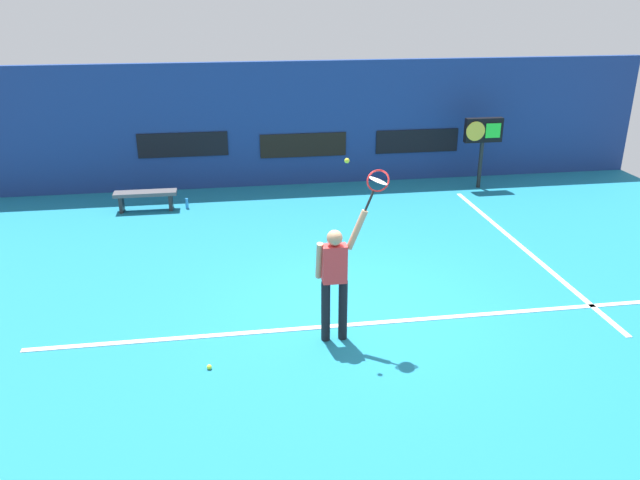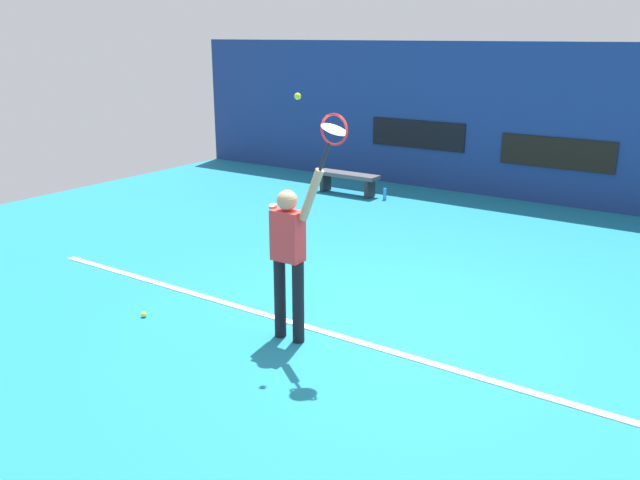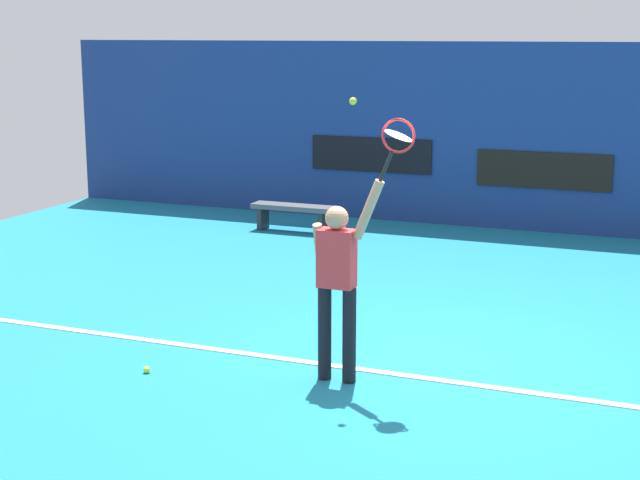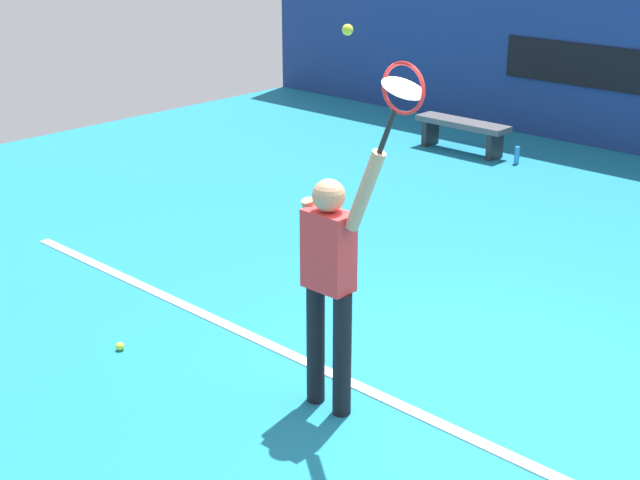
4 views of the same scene
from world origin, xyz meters
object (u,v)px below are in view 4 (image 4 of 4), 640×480
(tennis_racket, at_px, (401,94))
(water_bottle, at_px, (517,155))
(spare_ball, at_px, (120,346))
(tennis_player, at_px, (330,276))
(court_bench, at_px, (462,128))
(tennis_ball, at_px, (348,30))

(tennis_racket, xyz_separation_m, water_bottle, (-2.90, 6.30, -2.21))
(tennis_racket, distance_m, spare_ball, 3.33)
(spare_ball, bearing_deg, tennis_player, 16.36)
(tennis_player, xyz_separation_m, tennis_racket, (0.56, -0.00, 1.32))
(tennis_player, bearing_deg, water_bottle, 110.37)
(court_bench, bearing_deg, tennis_ball, -61.73)
(tennis_player, xyz_separation_m, spare_ball, (-1.79, -0.53, -0.98))
(tennis_racket, bearing_deg, tennis_ball, -179.24)
(tennis_player, height_order, water_bottle, tennis_player)
(court_bench, relative_size, spare_ball, 20.59)
(tennis_player, distance_m, tennis_ball, 1.65)
(tennis_racket, xyz_separation_m, spare_ball, (-2.35, -0.52, -2.30))
(court_bench, bearing_deg, spare_ball, -77.96)
(tennis_player, bearing_deg, tennis_racket, -0.43)
(tennis_player, xyz_separation_m, court_bench, (-3.25, 6.30, -0.67))
(tennis_ball, bearing_deg, tennis_player, 176.17)
(spare_ball, bearing_deg, court_bench, 102.04)
(water_bottle, bearing_deg, tennis_racket, -65.29)
(tennis_player, relative_size, tennis_ball, 28.90)
(tennis_player, distance_m, tennis_racket, 1.43)
(tennis_racket, height_order, spare_ball, tennis_racket)
(tennis_ball, bearing_deg, court_bench, 118.27)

